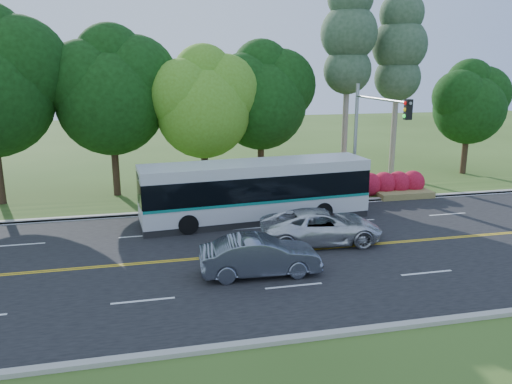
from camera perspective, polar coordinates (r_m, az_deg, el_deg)
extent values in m
plane|color=#36541C|center=(22.21, 2.93, -6.87)|extent=(120.00, 120.00, 0.00)
cube|color=black|center=(22.21, 2.93, -6.85)|extent=(60.00, 14.00, 0.02)
cube|color=#AAA699|center=(28.78, -0.89, -1.73)|extent=(60.00, 0.30, 0.15)
cube|color=#AAA699|center=(16.07, 10.05, -15.54)|extent=(60.00, 0.30, 0.15)
cube|color=#36541C|center=(30.54, -1.60, -0.84)|extent=(60.00, 4.00, 0.10)
cube|color=gold|center=(22.13, 2.99, -6.89)|extent=(57.00, 0.10, 0.00)
cube|color=gold|center=(22.28, 2.88, -6.75)|extent=(57.00, 0.10, 0.00)
cube|color=silver|center=(18.27, -12.78, -12.02)|extent=(2.20, 0.12, 0.00)
cube|color=silver|center=(18.98, 4.34, -10.64)|extent=(2.20, 0.12, 0.00)
cube|color=silver|center=(21.15, 18.91, -8.72)|extent=(2.20, 0.12, 0.00)
cube|color=silver|center=(25.44, -25.40, -5.46)|extent=(2.20, 0.12, 0.00)
cube|color=silver|center=(24.76, -12.87, -4.92)|extent=(2.20, 0.12, 0.00)
cube|color=silver|center=(25.29, -0.30, -4.14)|extent=(2.20, 0.12, 0.00)
cube|color=silver|center=(26.95, 11.22, -3.24)|extent=(2.20, 0.12, 0.00)
cube|color=silver|center=(29.56, 21.03, -2.38)|extent=(2.20, 0.12, 0.00)
cube|color=silver|center=(28.51, -0.77, -1.99)|extent=(57.00, 0.12, 0.00)
cube|color=silver|center=(16.34, 9.63, -15.20)|extent=(57.00, 0.12, 0.00)
sphere|color=black|center=(31.95, -25.55, 12.77)|extent=(5.76, 5.76, 5.76)
cylinder|color=black|center=(32.58, -15.74, 2.75)|extent=(0.44, 0.44, 3.60)
sphere|color=black|center=(32.06, -16.24, 9.96)|extent=(6.60, 6.60, 6.60)
sphere|color=black|center=(32.25, -13.69, 12.50)|extent=(5.28, 5.28, 5.28)
sphere|color=black|center=(31.90, -18.82, 11.84)|extent=(4.95, 4.95, 4.95)
sphere|color=black|center=(32.38, -16.33, 14.39)|extent=(4.29, 4.29, 4.29)
cylinder|color=black|center=(31.80, -5.87, 2.61)|extent=(0.44, 0.44, 3.24)
sphere|color=#50821A|center=(31.27, -6.04, 9.17)|extent=(5.80, 5.80, 5.80)
sphere|color=#50821A|center=(31.66, -3.77, 11.39)|extent=(4.64, 4.64, 4.64)
sphere|color=#50821A|center=(30.88, -8.22, 10.93)|extent=(4.35, 4.35, 4.35)
sphere|color=#50821A|center=(31.56, -6.05, 13.17)|extent=(3.77, 3.77, 3.77)
cylinder|color=black|center=(33.91, 0.55, 3.57)|extent=(0.44, 0.44, 3.42)
sphere|color=black|center=(33.42, 0.57, 10.00)|extent=(6.00, 6.00, 6.00)
sphere|color=black|center=(33.97, 2.72, 12.08)|extent=(4.80, 4.80, 4.80)
sphere|color=black|center=(32.91, -1.42, 11.76)|extent=(4.50, 4.50, 4.50)
sphere|color=black|center=(33.74, 0.59, 13.87)|extent=(3.90, 3.90, 3.90)
cylinder|color=gray|center=(35.33, 10.20, 9.00)|extent=(0.40, 0.40, 9.80)
sphere|color=#2E492D|center=(35.19, 10.40, 13.54)|extent=(3.23, 3.23, 3.23)
sphere|color=#2E492D|center=(35.25, 10.58, 17.41)|extent=(3.80, 3.80, 3.80)
cylinder|color=gray|center=(37.53, 15.58, 8.47)|extent=(0.40, 0.40, 9.10)
sphere|color=#2E492D|center=(37.38, 15.85, 12.43)|extent=(3.23, 3.23, 3.23)
sphere|color=#2E492D|center=(37.39, 16.09, 15.81)|extent=(3.80, 3.80, 3.80)
sphere|color=#2E492D|center=(37.53, 16.32, 18.98)|extent=(3.04, 3.04, 3.04)
cylinder|color=black|center=(41.06, 22.73, 4.08)|extent=(0.44, 0.44, 3.06)
sphere|color=black|center=(40.67, 23.18, 8.73)|extent=(5.20, 5.20, 5.20)
sphere|color=black|center=(41.53, 24.41, 10.14)|extent=(4.16, 4.16, 4.16)
sphere|color=black|center=(39.85, 22.24, 10.04)|extent=(3.90, 3.90, 3.90)
sphere|color=black|center=(40.95, 23.24, 11.50)|extent=(3.38, 3.38, 3.38)
sphere|color=maroon|center=(30.32, 4.25, 0.38)|extent=(1.50, 1.50, 1.50)
sphere|color=maroon|center=(30.62, 6.04, 0.48)|extent=(1.50, 1.50, 1.50)
sphere|color=maroon|center=(30.95, 7.80, 0.57)|extent=(1.50, 1.50, 1.50)
sphere|color=maroon|center=(31.30, 9.51, 0.67)|extent=(1.50, 1.50, 1.50)
sphere|color=maroon|center=(31.69, 11.19, 0.76)|extent=(1.50, 1.50, 1.50)
sphere|color=maroon|center=(32.10, 12.82, 0.84)|extent=(1.50, 1.50, 1.50)
sphere|color=maroon|center=(32.54, 14.42, 0.93)|extent=(1.50, 1.50, 1.50)
sphere|color=maroon|center=(33.00, 15.96, 1.01)|extent=(1.50, 1.50, 1.50)
sphere|color=maroon|center=(33.49, 17.47, 1.09)|extent=(1.50, 1.50, 1.50)
cube|color=olive|center=(32.45, 16.57, -0.25)|extent=(3.50, 1.40, 0.40)
cylinder|color=#97999F|center=(30.16, 11.25, 5.40)|extent=(0.20, 0.20, 7.00)
cylinder|color=#97999F|center=(27.17, 14.12, 10.25)|extent=(0.14, 6.00, 0.14)
cube|color=black|center=(24.72, 17.00, 9.00)|extent=(0.32, 0.28, 0.95)
sphere|color=red|center=(24.62, 16.70, 9.71)|extent=(0.18, 0.18, 0.18)
sphere|color=yellow|center=(24.64, 16.65, 9.01)|extent=(0.18, 0.18, 0.18)
sphere|color=#19D833|center=(24.67, 16.60, 8.32)|extent=(0.18, 0.18, 0.18)
cube|color=silver|center=(26.35, -0.02, -1.46)|extent=(12.17, 3.60, 0.99)
cube|color=black|center=(26.07, -0.02, 0.90)|extent=(12.11, 3.64, 1.24)
cube|color=silver|center=(25.87, -0.02, 2.84)|extent=(12.17, 3.60, 0.56)
cube|color=#0D786C|center=(26.23, -0.02, -0.54)|extent=(12.11, 3.65, 0.14)
cube|color=black|center=(24.93, -13.18, 0.12)|extent=(0.27, 2.34, 1.70)
cube|color=#19E54C|center=(24.72, -13.29, 2.28)|extent=(0.19, 1.53, 0.22)
cube|color=black|center=(26.54, -0.02, -2.85)|extent=(12.16, 3.50, 0.35)
cylinder|color=black|center=(24.46, -7.76, -3.69)|extent=(1.02, 0.37, 1.00)
cylinder|color=black|center=(26.71, -8.67, -2.17)|extent=(1.02, 0.37, 1.00)
cylinder|color=black|center=(26.58, 7.69, -2.22)|extent=(1.02, 0.37, 1.00)
cylinder|color=black|center=(28.66, 5.65, -0.94)|extent=(1.02, 0.37, 1.00)
imported|color=slate|center=(19.64, 0.46, -7.28)|extent=(4.74, 1.80, 1.54)
imported|color=silver|center=(23.28, 7.48, -3.90)|extent=(5.76, 2.95, 1.55)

